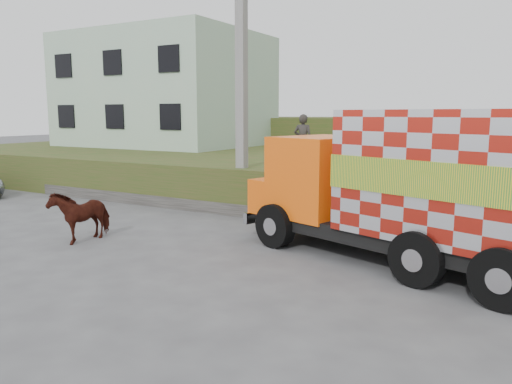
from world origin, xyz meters
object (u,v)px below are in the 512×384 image
Objects in this scene: cargo_truck at (413,187)px; pedestrian at (303,141)px; utility_pole at (242,87)px; cow at (81,215)px.

pedestrian is at bearing 153.92° from cargo_truck.
pedestrian is at bearing 39.23° from utility_pole.
cargo_truck is 6.35m from pedestrian.
cargo_truck is at bearing -26.85° from utility_pole.
utility_pole is 7.25m from cargo_truck.
cow is (-1.78, -5.09, -3.41)m from utility_pole.
cow is (-7.90, -2.00, -1.05)m from cargo_truck.
cargo_truck is 4.96× the size of cow.
utility_pole is 6.38m from cow.
pedestrian is (-4.54, 4.38, 0.66)m from cargo_truck.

